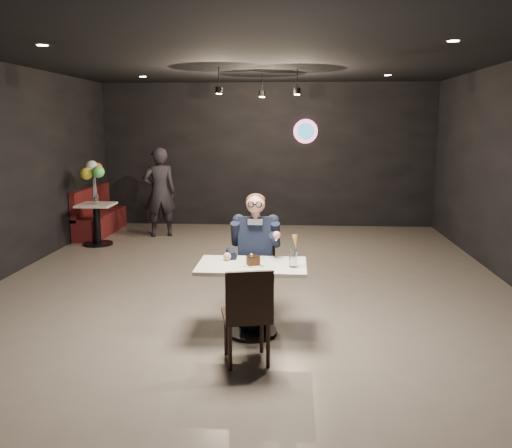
# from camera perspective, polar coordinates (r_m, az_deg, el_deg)

# --- Properties ---
(floor) EXTENTS (9.00, 9.00, 0.00)m
(floor) POSITION_cam_1_polar(r_m,az_deg,el_deg) (7.34, -0.60, -6.54)
(floor) COLOR #6E645B
(floor) RESTS_ON ground
(wall_sign) EXTENTS (0.50, 0.06, 0.50)m
(wall_sign) POSITION_cam_1_polar(r_m,az_deg,el_deg) (11.47, 5.24, 9.69)
(wall_sign) COLOR pink
(wall_sign) RESTS_ON floor
(pendant_lights) EXTENTS (1.40, 1.20, 0.36)m
(pendant_lights) POSITION_cam_1_polar(r_m,az_deg,el_deg) (9.04, 0.41, 15.12)
(pendant_lights) COLOR black
(pendant_lights) RESTS_ON floor
(main_table) EXTENTS (1.10, 0.70, 0.75)m
(main_table) POSITION_cam_1_polar(r_m,az_deg,el_deg) (5.61, -0.43, -7.94)
(main_table) COLOR silver
(main_table) RESTS_ON floor
(chair_far) EXTENTS (0.42, 0.46, 0.92)m
(chair_far) POSITION_cam_1_polar(r_m,az_deg,el_deg) (6.11, -0.03, -5.56)
(chair_far) COLOR black
(chair_far) RESTS_ON floor
(chair_near) EXTENTS (0.51, 0.54, 0.92)m
(chair_near) POSITION_cam_1_polar(r_m,az_deg,el_deg) (4.97, -1.02, -9.40)
(chair_near) COLOR black
(chair_near) RESTS_ON floor
(seated_man) EXTENTS (0.60, 0.80, 1.44)m
(seated_man) POSITION_cam_1_polar(r_m,az_deg,el_deg) (6.04, -0.03, -3.19)
(seated_man) COLOR black
(seated_man) RESTS_ON floor
(dessert_plate) EXTENTS (0.21, 0.21, 0.01)m
(dessert_plate) POSITION_cam_1_polar(r_m,az_deg,el_deg) (5.45, -0.27, -4.34)
(dessert_plate) COLOR white
(dessert_plate) RESTS_ON main_table
(cake_slice) EXTENTS (0.14, 0.13, 0.08)m
(cake_slice) POSITION_cam_1_polar(r_m,az_deg,el_deg) (5.42, -0.30, -3.89)
(cake_slice) COLOR black
(cake_slice) RESTS_ON dessert_plate
(mint_leaf) EXTENTS (0.06, 0.04, 0.01)m
(mint_leaf) POSITION_cam_1_polar(r_m,az_deg,el_deg) (5.38, 0.63, -3.56)
(mint_leaf) COLOR #378A2D
(mint_leaf) RESTS_ON cake_slice
(sundae_glass) EXTENTS (0.08, 0.08, 0.18)m
(sundae_glass) POSITION_cam_1_polar(r_m,az_deg,el_deg) (5.39, 3.90, -3.61)
(sundae_glass) COLOR silver
(sundae_glass) RESTS_ON main_table
(wafer_cone) EXTENTS (0.08, 0.08, 0.14)m
(wafer_cone) POSITION_cam_1_polar(r_m,az_deg,el_deg) (5.40, 4.18, -1.84)
(wafer_cone) COLOR tan
(wafer_cone) RESTS_ON sundae_glass
(booth_bench) EXTENTS (0.46, 1.85, 0.92)m
(booth_bench) POSITION_cam_1_polar(r_m,az_deg,el_deg) (11.14, -16.09, 1.36)
(booth_bench) COLOR #400F0D
(booth_bench) RESTS_ON floor
(side_table) EXTENTS (0.60, 0.60, 0.75)m
(side_table) POSITION_cam_1_polar(r_m,az_deg,el_deg) (10.13, -16.38, -0.04)
(side_table) COLOR silver
(side_table) RESTS_ON floor
(balloon_vase) EXTENTS (0.11, 0.11, 0.16)m
(balloon_vase) POSITION_cam_1_polar(r_m,az_deg,el_deg) (10.06, -16.51, 2.51)
(balloon_vase) COLOR silver
(balloon_vase) RESTS_ON side_table
(balloon_bunch) EXTENTS (0.39, 0.39, 0.64)m
(balloon_bunch) POSITION_cam_1_polar(r_m,az_deg,el_deg) (10.01, -16.63, 4.72)
(balloon_bunch) COLOR yellow
(balloon_bunch) RESTS_ON balloon_vase
(passerby) EXTENTS (0.73, 0.60, 1.71)m
(passerby) POSITION_cam_1_polar(r_m,az_deg,el_deg) (10.57, -10.10, 3.30)
(passerby) COLOR black
(passerby) RESTS_ON floor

